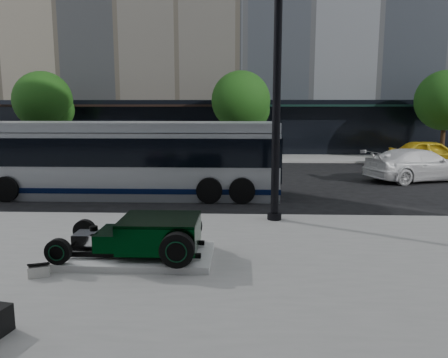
{
  "coord_description": "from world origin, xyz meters",
  "views": [
    {
      "loc": [
        1.01,
        -15.61,
        3.51
      ],
      "look_at": [
        0.47,
        -1.67,
        1.2
      ],
      "focal_mm": 35.0,
      "sensor_mm": 36.0,
      "label": 1
    }
  ],
  "objects_px": {
    "lamppost": "(277,98)",
    "white_sedan": "(419,165)",
    "yellow_taxi": "(431,154)",
    "hot_rod": "(151,234)",
    "transit_bus": "(126,159)"
  },
  "relations": [
    {
      "from": "lamppost",
      "to": "white_sedan",
      "type": "bearing_deg",
      "value": 47.06
    },
    {
      "from": "lamppost",
      "to": "white_sedan",
      "type": "height_order",
      "value": "lamppost"
    },
    {
      "from": "white_sedan",
      "to": "hot_rod",
      "type": "bearing_deg",
      "value": 119.39
    },
    {
      "from": "lamppost",
      "to": "transit_bus",
      "type": "bearing_deg",
      "value": 144.34
    },
    {
      "from": "transit_bus",
      "to": "lamppost",
      "type": "bearing_deg",
      "value": -35.66
    },
    {
      "from": "lamppost",
      "to": "transit_bus",
      "type": "height_order",
      "value": "lamppost"
    },
    {
      "from": "hot_rod",
      "to": "white_sedan",
      "type": "height_order",
      "value": "white_sedan"
    },
    {
      "from": "hot_rod",
      "to": "transit_bus",
      "type": "xyz_separation_m",
      "value": [
        -2.53,
        7.64,
        0.79
      ]
    },
    {
      "from": "yellow_taxi",
      "to": "hot_rod",
      "type": "bearing_deg",
      "value": 140.92
    },
    {
      "from": "hot_rod",
      "to": "lamppost",
      "type": "distance_m",
      "value": 5.65
    },
    {
      "from": "lamppost",
      "to": "yellow_taxi",
      "type": "bearing_deg",
      "value": 52.05
    },
    {
      "from": "hot_rod",
      "to": "lamppost",
      "type": "xyz_separation_m",
      "value": [
        3.04,
        3.65,
        3.07
      ]
    },
    {
      "from": "white_sedan",
      "to": "yellow_taxi",
      "type": "distance_m",
      "value": 5.65
    },
    {
      "from": "lamppost",
      "to": "white_sedan",
      "type": "xyz_separation_m",
      "value": [
        7.48,
        8.03,
        -2.99
      ]
    },
    {
      "from": "transit_bus",
      "to": "yellow_taxi",
      "type": "distance_m",
      "value": 18.14
    }
  ]
}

